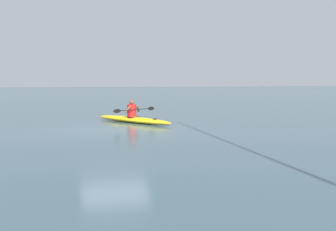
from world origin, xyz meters
name	(u,v)px	position (x,y,z in m)	size (l,w,h in m)	color
ground_plane	(115,130)	(0.00, 0.00, 0.00)	(160.00, 160.00, 0.00)	#334C56
kayak	(133,120)	(-1.06, -2.55, 0.13)	(3.10, 4.16, 0.26)	#EAB214
kayaker	(132,110)	(-1.02, -2.60, 0.56)	(2.02, 1.38, 0.75)	red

